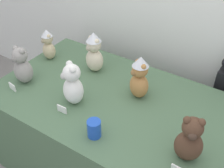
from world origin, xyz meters
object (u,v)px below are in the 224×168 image
at_px(teddy_bear_cocoa, 190,140).
at_px(teddy_bear_cream, 94,53).
at_px(teddy_bear_snow, 73,85).
at_px(teddy_bear_caramel, 139,78).
at_px(party_cup_blue, 94,129).
at_px(display_table, 112,137).
at_px(teddy_bear_ash, 22,66).
at_px(teddy_bear_sand, 48,45).

relative_size(teddy_bear_cocoa, teddy_bear_cream, 0.90).
distance_m(teddy_bear_snow, teddy_bear_caramel, 0.43).
distance_m(teddy_bear_cocoa, teddy_bear_snow, 0.78).
height_order(teddy_bear_cocoa, party_cup_blue, teddy_bear_cocoa).
distance_m(teddy_bear_cocoa, teddy_bear_caramel, 0.55).
xyz_separation_m(teddy_bear_caramel, party_cup_blue, (-0.04, -0.45, -0.09)).
xyz_separation_m(display_table, teddy_bear_cocoa, (0.59, -0.19, 0.51)).
relative_size(display_table, teddy_bear_cream, 5.10).
relative_size(display_table, teddy_bear_caramel, 5.24).
height_order(teddy_bear_cocoa, teddy_bear_ash, teddy_bear_cocoa).
distance_m(teddy_bear_cocoa, teddy_bear_sand, 1.33).
relative_size(teddy_bear_snow, party_cup_blue, 2.68).
bearing_deg(teddy_bear_cocoa, teddy_bear_cream, 135.59).
relative_size(teddy_bear_sand, teddy_bear_snow, 0.85).
relative_size(teddy_bear_ash, party_cup_blue, 2.55).
bearing_deg(teddy_bear_snow, party_cup_blue, 3.40).
height_order(teddy_bear_caramel, teddy_bear_cream, teddy_bear_cream).
bearing_deg(party_cup_blue, teddy_bear_sand, 148.52).
distance_m(teddy_bear_cream, party_cup_blue, 0.67).
relative_size(display_table, party_cup_blue, 14.61).
bearing_deg(teddy_bear_cream, teddy_bear_cocoa, -7.56).
distance_m(teddy_bear_caramel, party_cup_blue, 0.46).
bearing_deg(teddy_bear_cream, teddy_bear_caramel, 5.04).
bearing_deg(teddy_bear_caramel, teddy_bear_cocoa, -2.98).
distance_m(display_table, teddy_bear_snow, 0.57).
bearing_deg(teddy_bear_caramel, teddy_bear_cream, -160.58).
xyz_separation_m(teddy_bear_sand, party_cup_blue, (0.78, -0.48, -0.07)).
height_order(display_table, teddy_bear_cream, teddy_bear_cream).
height_order(teddy_bear_ash, teddy_bear_caramel, teddy_bear_caramel).
height_order(teddy_bear_caramel, party_cup_blue, teddy_bear_caramel).
height_order(teddy_bear_ash, teddy_bear_snow, teddy_bear_snow).
relative_size(teddy_bear_cocoa, teddy_bear_caramel, 0.93).
xyz_separation_m(display_table, teddy_bear_ash, (-0.62, -0.18, 0.51)).
distance_m(teddy_bear_sand, teddy_bear_snow, 0.59).
bearing_deg(display_table, party_cup_blue, -74.22).
relative_size(teddy_bear_cocoa, teddy_bear_snow, 0.97).
xyz_separation_m(teddy_bear_sand, teddy_bear_snow, (0.50, -0.31, 0.01)).
height_order(display_table, teddy_bear_caramel, teddy_bear_caramel).
bearing_deg(teddy_bear_sand, teddy_bear_cream, 26.56).
distance_m(teddy_bear_sand, party_cup_blue, 0.92).
relative_size(display_table, teddy_bear_cocoa, 5.64).
bearing_deg(teddy_bear_cream, teddy_bear_sand, -154.86).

